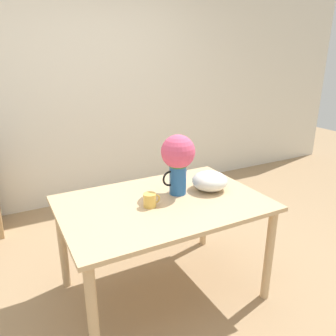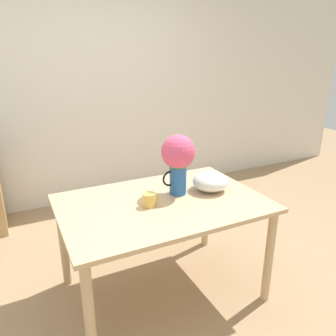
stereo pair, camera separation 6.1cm
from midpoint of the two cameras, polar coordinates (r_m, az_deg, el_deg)
name	(u,v)px [view 1 (the left image)]	position (r m, az deg, el deg)	size (l,w,h in m)	color
ground_plane	(156,288)	(2.67, -2.81, -20.15)	(12.00, 12.00, 0.00)	#9E7F5B
wall_back	(80,91)	(3.87, -15.45, 12.80)	(8.00, 0.05, 2.60)	silver
table	(163,214)	(2.28, -1.67, -7.96)	(1.38, 0.93, 0.74)	tan
flower_vase	(178,157)	(2.27, 0.98, 1.85)	(0.24, 0.24, 0.43)	#235B9E
coffee_mug	(150,200)	(2.16, -3.93, -5.59)	(0.12, 0.08, 0.09)	gold
white_bowl	(210,181)	(2.42, 6.57, -2.24)	(0.27, 0.27, 0.14)	silver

